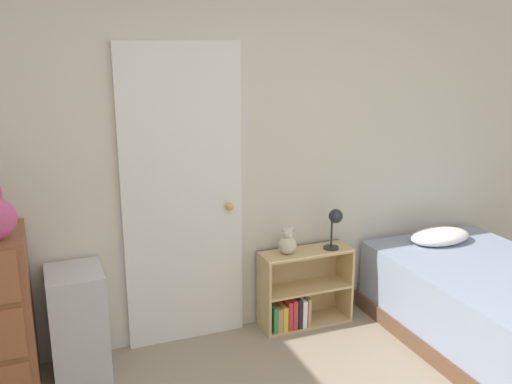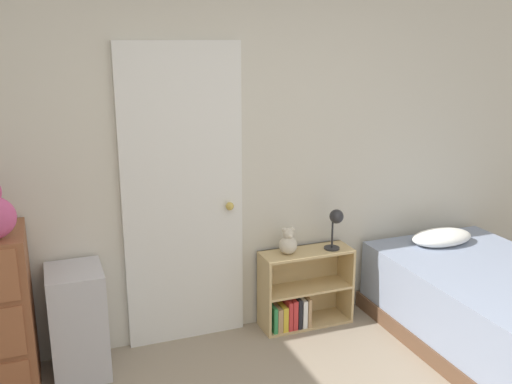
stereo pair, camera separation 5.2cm
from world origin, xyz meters
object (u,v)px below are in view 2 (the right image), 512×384
Objects in this scene: storage_bin at (78,322)px; bookshelf at (299,295)px; bed at (506,316)px; desk_lamp at (336,221)px; teddy_bear at (288,242)px.

storage_bin is 1.56m from bookshelf.
bed is (2.67, -0.78, -0.08)m from storage_bin.
desk_lamp is 0.15× the size of bed.
teddy_bear is at bearing 144.80° from bed.
bookshelf is 1.41m from bed.
bookshelf is at bearing 142.39° from bed.
bookshelf is at bearing 170.83° from desk_lamp.
bookshelf is at bearing 2.72° from teddy_bear.
bed is at bearing -43.70° from desk_lamp.
storage_bin is at bearing 163.67° from bed.
bed is at bearing -16.33° from storage_bin.
storage_bin is at bearing -177.19° from bookshelf.
storage_bin is 1.50m from teddy_bear.
bed is (1.21, -0.86, -0.39)m from teddy_bear.
desk_lamp is at bearing -9.17° from bookshelf.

